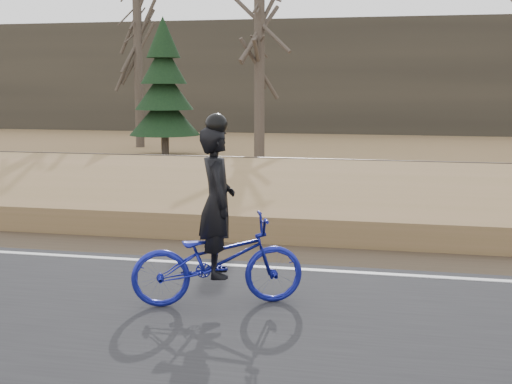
# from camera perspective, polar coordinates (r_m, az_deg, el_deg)

# --- Properties ---
(ground) EXTENTS (120.00, 120.00, 0.00)m
(ground) POSITION_cam_1_polar(r_m,az_deg,el_deg) (10.49, -8.05, -6.10)
(ground) COLOR olive
(ground) RESTS_ON ground
(road) EXTENTS (120.00, 6.00, 0.06)m
(road) POSITION_cam_1_polar(r_m,az_deg,el_deg) (8.29, -14.26, -10.11)
(road) COLOR black
(road) RESTS_ON ground
(edge_line) EXTENTS (120.00, 0.12, 0.01)m
(edge_line) POSITION_cam_1_polar(r_m,az_deg,el_deg) (10.66, -7.68, -5.50)
(edge_line) COLOR silver
(edge_line) RESTS_ON road
(shoulder) EXTENTS (120.00, 1.60, 0.04)m
(shoulder) POSITION_cam_1_polar(r_m,az_deg,el_deg) (11.58, -5.95, -4.54)
(shoulder) COLOR #473A2B
(shoulder) RESTS_ON ground
(embankment) EXTENTS (120.00, 5.00, 0.44)m
(embankment) POSITION_cam_1_polar(r_m,az_deg,el_deg) (14.36, -2.15, -1.10)
(embankment) COLOR olive
(embankment) RESTS_ON ground
(ballast) EXTENTS (120.00, 3.00, 0.45)m
(ballast) POSITION_cam_1_polar(r_m,az_deg,el_deg) (18.01, 0.95, 0.93)
(ballast) COLOR slate
(ballast) RESTS_ON ground
(railroad) EXTENTS (120.00, 2.40, 0.29)m
(railroad) POSITION_cam_1_polar(r_m,az_deg,el_deg) (17.98, 0.95, 1.89)
(railroad) COLOR black
(railroad) RESTS_ON ballast
(treeline_backdrop) EXTENTS (120.00, 4.00, 6.00)m
(treeline_backdrop) POSITION_cam_1_polar(r_m,az_deg,el_deg) (39.64, 7.54, 9.13)
(treeline_backdrop) COLOR #383328
(treeline_backdrop) RESTS_ON ground
(cyclist) EXTENTS (2.15, 1.39, 2.26)m
(cyclist) POSITION_cam_1_polar(r_m,az_deg,el_deg) (8.43, -3.11, -4.29)
(cyclist) COLOR navy
(cyclist) RESTS_ON road
(bare_tree_left) EXTENTS (0.36, 0.36, 8.38)m
(bare_tree_left) POSITION_cam_1_polar(r_m,az_deg,el_deg) (30.29, -9.43, 11.49)
(bare_tree_left) COLOR #4D4338
(bare_tree_left) RESTS_ON ground
(bare_tree_near_left) EXTENTS (0.36, 0.36, 6.36)m
(bare_tree_near_left) POSITION_cam_1_polar(r_m,az_deg,el_deg) (24.39, 0.27, 9.93)
(bare_tree_near_left) COLOR #4D4338
(bare_tree_near_left) RESTS_ON ground
(conifer) EXTENTS (2.60, 2.60, 5.06)m
(conifer) POSITION_cam_1_polar(r_m,az_deg,el_deg) (26.54, -7.36, 8.06)
(conifer) COLOR #4D4338
(conifer) RESTS_ON ground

